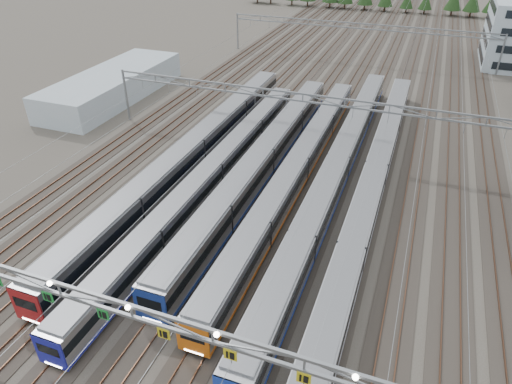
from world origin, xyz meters
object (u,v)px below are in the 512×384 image
(train_e, at_px, (337,167))
(west_shed, at_px, (113,85))
(train_a, at_px, (195,151))
(train_d, at_px, (297,168))
(gantry_mid, at_px, (302,104))
(train_f, at_px, (375,175))
(gantry_far, at_px, (360,30))
(train_b, at_px, (213,174))
(train_c, at_px, (263,160))
(gantry_near, at_px, (130,315))

(train_e, bearing_deg, west_shed, 160.59)
(train_a, relative_size, train_d, 1.04)
(train_d, relative_size, gantry_mid, 0.98)
(gantry_mid, xyz_separation_m, west_shed, (-36.05, 7.47, -4.16))
(train_f, xyz_separation_m, gantry_mid, (-11.25, 7.72, 4.41))
(train_f, xyz_separation_m, gantry_far, (-11.25, 52.72, 4.41))
(train_b, relative_size, train_e, 0.84)
(train_b, bearing_deg, train_a, 136.92)
(train_d, bearing_deg, west_shed, 156.21)
(train_a, xyz_separation_m, train_d, (13.50, 0.64, -0.19))
(train_e, bearing_deg, train_b, -153.76)
(train_f, xyz_separation_m, west_shed, (-47.30, 15.19, 0.25))
(train_a, height_order, gantry_far, gantry_far)
(train_e, bearing_deg, train_d, -158.17)
(train_c, height_order, train_e, train_c)
(train_b, relative_size, west_shed, 1.82)
(train_c, bearing_deg, west_shed, 153.52)
(gantry_mid, bearing_deg, train_c, -103.51)
(train_c, xyz_separation_m, gantry_mid, (2.25, 9.36, 4.21))
(train_d, distance_m, train_f, 9.16)
(train_a, xyz_separation_m, train_f, (22.50, 2.34, -0.22))
(west_shed, bearing_deg, train_b, -36.57)
(train_e, xyz_separation_m, gantry_mid, (-6.75, 7.61, 4.35))
(train_d, xyz_separation_m, gantry_far, (-2.25, 54.41, 4.38))
(train_d, bearing_deg, gantry_mid, 103.45)
(train_d, bearing_deg, train_a, -177.27)
(train_b, height_order, train_e, train_e)
(train_e, xyz_separation_m, gantry_far, (-6.75, 52.61, 4.35))
(train_b, bearing_deg, train_e, 26.24)
(train_b, xyz_separation_m, train_f, (18.00, 6.54, 0.03))
(train_e, bearing_deg, train_f, -1.40)
(gantry_near, height_order, west_shed, gantry_near)
(train_a, distance_m, gantry_far, 56.35)
(train_b, relative_size, gantry_mid, 0.97)
(gantry_mid, xyz_separation_m, gantry_far, (0.00, 45.00, 0.00))
(gantry_near, xyz_separation_m, west_shed, (-36.00, 47.59, -4.86))
(train_c, distance_m, gantry_mid, 10.51)
(train_c, xyz_separation_m, west_shed, (-33.80, 16.84, 0.05))
(train_c, xyz_separation_m, train_d, (4.50, -0.05, -0.17))
(gantry_mid, height_order, west_shed, gantry_mid)
(gantry_mid, bearing_deg, train_e, -48.42)
(train_f, bearing_deg, train_a, -174.07)
(train_a, distance_m, train_d, 13.52)
(train_e, distance_m, train_f, 4.50)
(train_b, distance_m, train_f, 19.15)
(west_shed, bearing_deg, gantry_near, -52.89)
(train_c, height_order, train_d, train_c)
(train_d, height_order, gantry_near, gantry_near)
(train_c, xyz_separation_m, gantry_near, (2.20, -30.75, 4.91))
(train_e, height_order, gantry_near, gantry_near)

